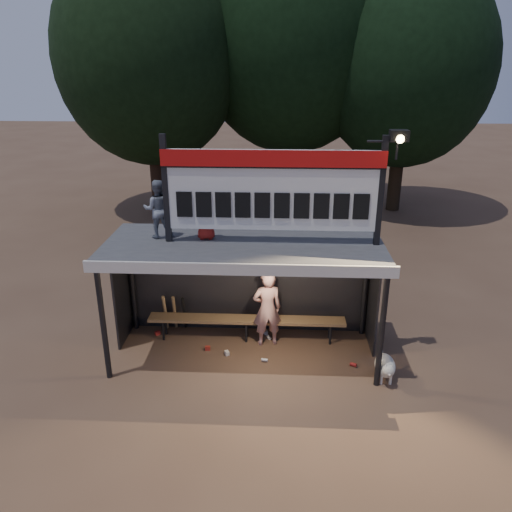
{
  "coord_description": "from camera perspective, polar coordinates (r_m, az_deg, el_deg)",
  "views": [
    {
      "loc": [
        0.63,
        -8.4,
        5.34
      ],
      "look_at": [
        0.2,
        0.4,
        1.9
      ],
      "focal_mm": 35.0,
      "sensor_mm": 36.0,
      "label": 1
    }
  ],
  "objects": [
    {
      "name": "child_a",
      "position": [
        9.22,
        -11.15,
        5.29
      ],
      "size": [
        0.57,
        0.48,
        1.07
      ],
      "primitive_type": "imported",
      "rotation": [
        0.0,
        0.0,
        3.29
      ],
      "color": "gray",
      "rests_on": "dugout_shelter"
    },
    {
      "name": "tree_mid",
      "position": [
        19.92,
        4.2,
        23.65
      ],
      "size": [
        7.22,
        7.22,
        10.36
      ],
      "color": "black",
      "rests_on": "ground"
    },
    {
      "name": "bench",
      "position": [
        10.23,
        -1.09,
        -7.35
      ],
      "size": [
        4.0,
        0.35,
        0.48
      ],
      "color": "olive",
      "rests_on": "ground"
    },
    {
      "name": "scoreboard_assembly",
      "position": [
        8.63,
        2.26,
        7.8
      ],
      "size": [
        4.1,
        0.27,
        1.99
      ],
      "color": "black",
      "rests_on": "dugout_shelter"
    },
    {
      "name": "dog",
      "position": [
        9.38,
        14.56,
        -12.09
      ],
      "size": [
        0.36,
        0.81,
        0.49
      ],
      "color": "beige",
      "rests_on": "ground"
    },
    {
      "name": "dugout_shelter",
      "position": [
        9.34,
        -1.27,
        -0.63
      ],
      "size": [
        5.1,
        2.08,
        2.32
      ],
      "color": "#3D3D3F",
      "rests_on": "ground"
    },
    {
      "name": "tree_left",
      "position": [
        18.97,
        -12.19,
        21.42
      ],
      "size": [
        6.46,
        6.46,
        9.27
      ],
      "color": "black",
      "rests_on": "ground"
    },
    {
      "name": "bats",
      "position": [
        10.67,
        -9.27,
        -6.39
      ],
      "size": [
        0.47,
        0.33,
        0.84
      ],
      "color": "#A0794A",
      "rests_on": "ground"
    },
    {
      "name": "player",
      "position": [
        9.9,
        1.28,
        -6.03
      ],
      "size": [
        0.64,
        0.49,
        1.58
      ],
      "primitive_type": "imported",
      "rotation": [
        0.0,
        0.0,
        3.36
      ],
      "color": "silver",
      "rests_on": "ground"
    },
    {
      "name": "tree_right",
      "position": [
        19.4,
        16.85,
        20.04
      ],
      "size": [
        6.08,
        6.08,
        8.72
      ],
      "color": "black",
      "rests_on": "ground"
    },
    {
      "name": "litter",
      "position": [
        10.12,
        -1.08,
        -10.27
      ],
      "size": [
        4.07,
        1.22,
        0.08
      ],
      "color": "#A0271B",
      "rests_on": "ground"
    },
    {
      "name": "ground",
      "position": [
        9.97,
        -1.28,
        -11.05
      ],
      "size": [
        80.0,
        80.0,
        0.0
      ],
      "primitive_type": "plane",
      "color": "#4E3627",
      "rests_on": "ground"
    },
    {
      "name": "child_b",
      "position": [
        9.04,
        -5.77,
        4.52
      ],
      "size": [
        0.43,
        0.3,
        0.84
      ],
      "primitive_type": "imported",
      "rotation": [
        0.0,
        0.0,
        3.22
      ],
      "color": "maroon",
      "rests_on": "dugout_shelter"
    }
  ]
}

